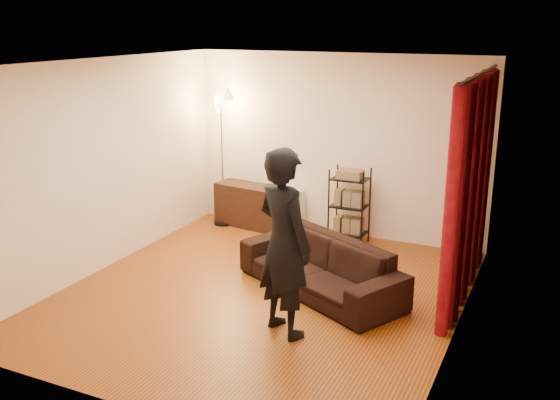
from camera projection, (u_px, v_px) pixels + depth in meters
The scene contains 14 objects.
floor at pixel (262, 294), 7.43m from camera, with size 5.00×5.00×0.00m, color #934E11.
ceiling at pixel (260, 63), 6.68m from camera, with size 5.00×5.00×0.00m, color white.
wall_back at pixel (337, 146), 9.23m from camera, with size 5.00×5.00×0.00m, color #F2E2CA.
wall_front at pixel (117, 258), 4.88m from camera, with size 5.00×5.00×0.00m, color #F2E2CA.
wall_left at pixel (104, 166), 7.97m from camera, with size 5.00×5.00×0.00m, color #F2E2CA.
wall_right at pixel (465, 209), 6.14m from camera, with size 5.00×5.00×0.00m, color #F2E2CA.
curtain_rod at pixel (481, 73), 6.82m from camera, with size 0.04×0.04×2.65m, color black.
curtain at pixel (469, 188), 7.19m from camera, with size 0.22×2.65×2.55m, color maroon, non-canonical shape.
sofa at pixel (320, 266), 7.42m from camera, with size 2.17×0.85×0.63m, color black.
person at pixel (284, 243), 6.27m from camera, with size 0.72×0.47×1.97m, color black.
media_cabinet at pixel (251, 206), 9.80m from camera, with size 1.14×0.43×0.66m, color #331C13.
storage_boxes at pixel (289, 210), 9.63m from camera, with size 0.38×0.31×0.64m, color silver, non-canonical shape.
wire_shelf at pixel (349, 206), 9.00m from camera, with size 0.50×0.35×1.11m, color black, non-canonical shape.
floor_lamp at pixel (222, 160), 9.69m from camera, with size 0.38×0.38×2.10m, color silver, non-canonical shape.
Camera 1 is at (3.09, -6.09, 3.14)m, focal length 40.00 mm.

